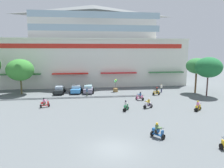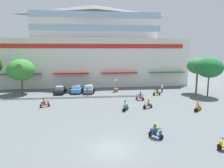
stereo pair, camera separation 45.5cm
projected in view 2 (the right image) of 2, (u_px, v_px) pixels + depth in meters
ground_plane at (101, 108)px, 30.72m from camera, size 128.00×128.00×0.00m
colonial_building at (95, 50)px, 52.84m from camera, size 43.57×19.18×19.45m
plaza_tree_1 at (198, 66)px, 40.48m from camera, size 4.02×4.30×6.90m
plaza_tree_2 at (21, 70)px, 39.94m from camera, size 5.08×5.47×6.77m
plaza_tree_3 at (209, 68)px, 37.62m from camera, size 4.77×4.69×7.17m
parked_car_0 at (60, 90)px, 41.01m from camera, size 2.27×4.36×1.46m
parked_car_1 at (77, 89)px, 41.59m from camera, size 2.55×4.21×1.52m
parked_car_2 at (89, 89)px, 41.64m from camera, size 2.51×4.35×1.51m
scooter_rider_1 at (156, 132)px, 20.14m from camera, size 1.27×1.43×1.52m
scooter_rider_2 at (140, 97)px, 35.35m from camera, size 1.35×1.32×1.46m
scooter_rider_4 at (198, 107)px, 29.00m from camera, size 1.39×1.27×1.51m
scooter_rider_6 at (125, 106)px, 29.18m from camera, size 1.10×1.39×1.54m
scooter_rider_7 at (148, 104)px, 30.45m from camera, size 1.46×1.02×1.54m
scooter_rider_8 at (157, 92)px, 39.29m from camera, size 1.40×0.74×1.52m
scooter_rider_9 at (45, 103)px, 31.12m from camera, size 1.43×1.06×1.49m
pedestrian_0 at (87, 91)px, 38.46m from camera, size 0.44×0.44×1.66m
pedestrian_1 at (162, 88)px, 41.80m from camera, size 0.50×0.50×1.72m
balloon_vendor_cart at (116, 87)px, 42.45m from camera, size 0.85×1.04×2.58m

